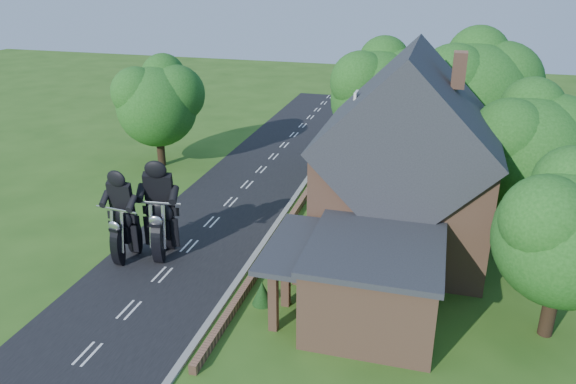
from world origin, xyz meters
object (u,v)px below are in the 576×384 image
(garden_wall, at_px, (279,236))
(house, at_px, (405,167))
(annex, at_px, (371,281))
(motorcycle_lead, at_px, (164,242))
(motorcycle_follow, at_px, (127,246))

(garden_wall, relative_size, house, 2.15)
(annex, distance_m, motorcycle_lead, 10.93)
(house, xyz_separation_m, annex, (-0.62, -6.80, -2.58))
(motorcycle_lead, relative_size, motorcycle_follow, 1.08)
(annex, relative_size, motorcycle_lead, 4.27)
(garden_wall, distance_m, house, 7.52)
(annex, bearing_deg, motorcycle_lead, 166.67)
(house, bearing_deg, motorcycle_follow, -158.41)
(annex, bearing_deg, garden_wall, 133.84)
(house, height_order, motorcycle_follow, house)
(motorcycle_lead, distance_m, motorcycle_follow, 1.79)
(house, distance_m, motorcycle_follow, 14.27)
(house, distance_m, annex, 7.30)
(motorcycle_follow, bearing_deg, motorcycle_lead, -147.63)
(motorcycle_lead, bearing_deg, house, -165.84)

